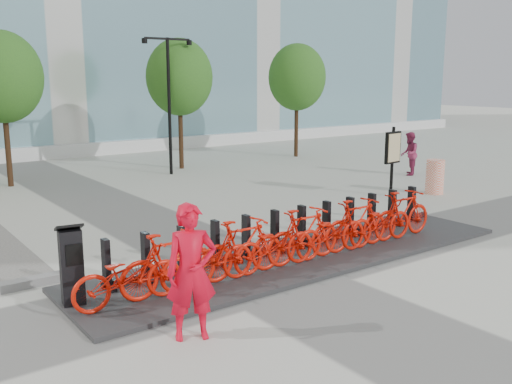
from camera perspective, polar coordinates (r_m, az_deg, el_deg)
ground at (r=10.61m, az=0.44°, el=-8.29°), size 120.00×120.00×0.00m
tree_1 at (r=20.51m, az=-24.08°, el=10.44°), size 2.60×2.60×5.10m
tree_2 at (r=22.83m, az=-7.67°, el=11.30°), size 2.60×2.60×5.10m
tree_3 at (r=26.24m, az=4.12°, el=11.36°), size 2.60×2.60×5.10m
streetlamp at (r=21.48m, az=-8.71°, el=10.06°), size 2.00×0.20×5.00m
dock_pad at (r=11.60m, az=4.74°, el=-6.40°), size 9.60×2.40×0.08m
dock_rail_posts at (r=11.85m, az=3.49°, el=-3.65°), size 8.02×0.50×0.85m
bike_0 at (r=9.16m, az=-12.65°, el=-8.12°), size 1.82×0.64×0.96m
bike_1 at (r=9.43m, az=-8.63°, el=-7.05°), size 1.77×0.50×1.06m
bike_2 at (r=9.78m, az=-4.87°, el=-6.61°), size 1.82×0.64×0.96m
bike_3 at (r=10.14m, az=-1.38°, el=-5.60°), size 1.77×0.50×1.06m
bike_4 at (r=10.56m, az=1.83°, el=-5.20°), size 1.82×0.64×0.96m
bike_5 at (r=10.99m, az=4.80°, el=-4.29°), size 1.77×0.50×1.06m
bike_6 at (r=11.48m, az=7.52°, el=-3.95°), size 1.82×0.64×0.96m
bike_7 at (r=11.96m, az=10.02°, el=-3.14°), size 1.77×0.50×1.06m
bike_8 at (r=12.49m, az=12.31°, el=-2.86°), size 1.82×0.64×0.96m
bike_9 at (r=13.01m, az=14.42°, el=-2.15°), size 1.77×0.50×1.06m
kiosk at (r=9.37m, az=-17.97°, el=-6.97°), size 0.45×0.40×1.32m
worker_red at (r=7.92m, az=-6.47°, el=-7.96°), size 0.82×0.69×1.92m
pedestrian at (r=21.95m, az=15.07°, el=3.72°), size 0.99×0.95×1.61m
construction_barrel at (r=18.66m, az=17.46°, el=1.47°), size 0.69×0.69×1.07m
map_sign at (r=17.82m, az=13.52°, el=4.06°), size 0.70×0.19×2.12m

